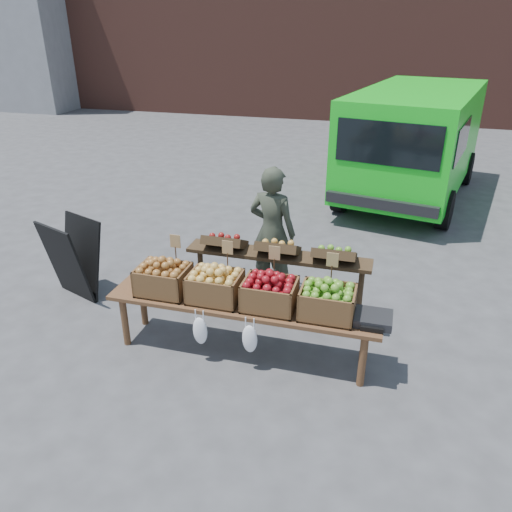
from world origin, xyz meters
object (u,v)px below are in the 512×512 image
(crate_red_apples, at_px, (270,294))
(crate_green_apples, at_px, (327,303))
(crate_russet_pears, at_px, (215,287))
(back_table, at_px, (277,277))
(delivery_van, at_px, (413,145))
(display_bench, at_px, (243,328))
(chalkboard_sign, at_px, (73,259))
(crate_golden_apples, at_px, (163,280))
(vendor, at_px, (272,232))
(weighing_scale, at_px, (373,318))

(crate_red_apples, relative_size, crate_green_apples, 1.00)
(crate_green_apples, bearing_deg, crate_red_apples, 180.00)
(crate_russet_pears, bearing_deg, crate_red_apples, 0.00)
(back_table, bearing_deg, delivery_van, 73.91)
(display_bench, bearing_deg, chalkboard_sign, 166.20)
(display_bench, distance_m, crate_green_apples, 0.93)
(display_bench, height_order, crate_golden_apples, crate_golden_apples)
(vendor, xyz_separation_m, chalkboard_sign, (-2.25, -0.73, -0.30))
(vendor, relative_size, back_table, 0.76)
(delivery_van, height_order, chalkboard_sign, delivery_van)
(back_table, xyz_separation_m, crate_russet_pears, (-0.46, -0.72, 0.19))
(vendor, relative_size, crate_golden_apples, 3.19)
(display_bench, xyz_separation_m, crate_green_apples, (0.82, 0.00, 0.42))
(crate_golden_apples, distance_m, weighing_scale, 2.08)
(vendor, bearing_deg, weighing_scale, 145.57)
(back_table, xyz_separation_m, crate_golden_apples, (-1.01, -0.72, 0.19))
(chalkboard_sign, distance_m, display_bench, 2.35)
(vendor, relative_size, weighing_scale, 4.68)
(delivery_van, height_order, display_bench, delivery_van)
(back_table, height_order, weighing_scale, back_table)
(crate_golden_apples, relative_size, weighing_scale, 1.47)
(back_table, bearing_deg, crate_red_apples, -82.68)
(delivery_van, xyz_separation_m, back_table, (-1.40, -4.84, -0.46))
(chalkboard_sign, bearing_deg, crate_green_apples, 10.53)
(back_table, relative_size, crate_red_apples, 4.20)
(delivery_van, distance_m, crate_green_apples, 5.62)
(delivery_van, height_order, weighing_scale, delivery_van)
(vendor, relative_size, crate_green_apples, 3.19)
(crate_red_apples, height_order, crate_green_apples, same)
(delivery_van, bearing_deg, chalkboard_sign, -115.66)
(crate_green_apples, relative_size, weighing_scale, 1.47)
(back_table, distance_m, crate_russet_pears, 0.87)
(delivery_van, distance_m, display_bench, 5.82)
(crate_golden_apples, distance_m, crate_green_apples, 1.65)
(delivery_van, xyz_separation_m, display_bench, (-1.58, -5.56, -0.70))
(back_table, height_order, crate_red_apples, back_table)
(back_table, height_order, display_bench, back_table)
(display_bench, relative_size, crate_green_apples, 5.40)
(crate_golden_apples, bearing_deg, crate_green_apples, 0.00)
(vendor, relative_size, display_bench, 0.59)
(crate_green_apples, bearing_deg, back_table, 131.74)
(delivery_van, height_order, crate_green_apples, delivery_van)
(delivery_van, xyz_separation_m, weighing_scale, (-0.33, -5.56, -0.37))
(display_bench, height_order, crate_green_apples, crate_green_apples)
(vendor, bearing_deg, crate_red_apples, 114.01)
(delivery_van, bearing_deg, crate_green_apples, -85.76)
(chalkboard_sign, relative_size, display_bench, 0.36)
(delivery_van, distance_m, crate_golden_apples, 6.07)
(display_bench, relative_size, crate_red_apples, 5.40)
(weighing_scale, bearing_deg, delivery_van, 86.61)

